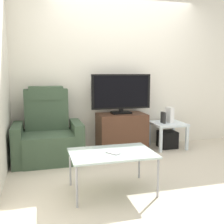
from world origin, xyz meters
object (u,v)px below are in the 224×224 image
side_table (168,126)px  coffee_table (112,155)px  recliner_armchair (48,135)px  book_upright (163,118)px  cell_phone (113,153)px  television (121,93)px  subwoofer_box (167,139)px  tv_stand (121,132)px  game_console (170,115)px

side_table → coffee_table: 1.99m
recliner_armchair → coffee_table: bearing=-72.8°
recliner_armchair → coffee_table: size_ratio=1.20×
book_upright → cell_phone: (-1.28, -1.45, -0.09)m
television → cell_phone: television is taller
side_table → subwoofer_box: size_ratio=1.89×
book_upright → coffee_table: (-1.28, -1.41, -0.12)m
recliner_armchair → book_upright: (1.91, 0.11, 0.16)m
coffee_table → recliner_armchair: bearing=115.9°
tv_stand → recliner_armchair: (-1.19, -0.18, 0.06)m
subwoofer_box → coffee_table: size_ratio=0.32×
tv_stand → cell_phone: bearing=-110.4°
recliner_armchair → side_table: 2.01m
book_upright → coffee_table: bearing=-132.3°
side_table → coffee_table: (-1.38, -1.43, 0.04)m
tv_stand → subwoofer_box: size_ratio=2.74×
subwoofer_box → television: bearing=175.4°
subwoofer_box → cell_phone: cell_phone is taller
recliner_armchair → cell_phone: size_ratio=7.20×
subwoofer_box → coffee_table: coffee_table is taller
book_upright → coffee_table: 1.91m
television → game_console: television is taller
tv_stand → cell_phone: tv_stand is taller
television → game_console: (0.85, -0.06, -0.39)m
side_table → subwoofer_box: (0.00, -0.00, -0.23)m
subwoofer_box → book_upright: 0.40m
side_table → tv_stand: bearing=176.7°
tv_stand → subwoofer_box: bearing=-3.3°
coffee_table → game_console: bearing=45.4°
tv_stand → television: television is taller
book_upright → tv_stand: bearing=174.7°
game_console → coffee_table: game_console is taller
recliner_armchair → subwoofer_box: bearing=-4.9°
tv_stand → side_table: size_ratio=1.45×
television → book_upright: 0.84m
tv_stand → book_upright: bearing=-5.3°
tv_stand → subwoofer_box: 0.83m
subwoofer_box → coffee_table: 2.00m
coffee_table → cell_phone: 0.06m
cell_phone → television: bearing=36.4°
recliner_armchair → coffee_table: 1.44m
recliner_armchair → cell_phone: (0.63, -1.34, 0.07)m
tv_stand → recliner_armchair: recliner_armchair is taller
tv_stand → game_console: game_console is taller
subwoofer_box → game_console: 0.43m
side_table → coffee_table: bearing=-134.1°
television → book_upright: size_ratio=5.26×
side_table → book_upright: book_upright is taller
subwoofer_box → coffee_table: bearing=-134.1°
tv_stand → coffee_table: 1.58m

